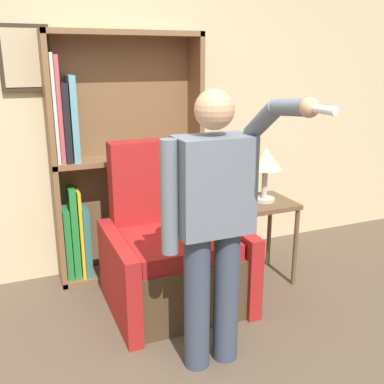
# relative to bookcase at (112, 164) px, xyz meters

# --- Properties ---
(wall_back) EXTENTS (8.00, 0.11, 2.80)m
(wall_back) POSITION_rel_bookcase_xyz_m (-0.12, 0.16, 0.46)
(wall_back) COLOR beige
(wall_back) RESTS_ON ground_plane
(bookcase) EXTENTS (1.21, 0.28, 1.96)m
(bookcase) POSITION_rel_bookcase_xyz_m (0.00, 0.00, 0.00)
(bookcase) COLOR brown
(bookcase) RESTS_ON ground_plane
(armchair) EXTENTS (0.95, 0.84, 1.18)m
(armchair) POSITION_rel_bookcase_xyz_m (0.27, -0.64, -0.57)
(armchair) COLOR #4C3823
(armchair) RESTS_ON ground_plane
(person_standing) EXTENTS (0.56, 0.78, 1.61)m
(person_standing) POSITION_rel_bookcase_xyz_m (0.23, -1.40, -0.02)
(person_standing) COLOR #384256
(person_standing) RESTS_ON ground_plane
(side_table) EXTENTS (0.44, 0.44, 0.68)m
(side_table) POSITION_rel_bookcase_xyz_m (1.06, -0.59, -0.39)
(side_table) COLOR brown
(side_table) RESTS_ON ground_plane
(table_lamp) EXTENTS (0.26, 0.26, 0.43)m
(table_lamp) POSITION_rel_bookcase_xyz_m (1.06, -0.59, 0.05)
(table_lamp) COLOR #B7B2A8
(table_lamp) RESTS_ON side_table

